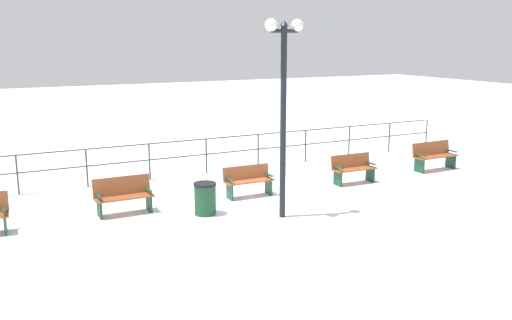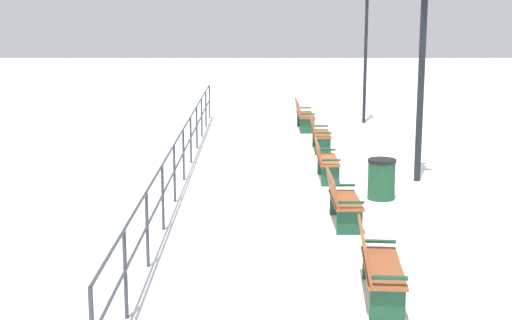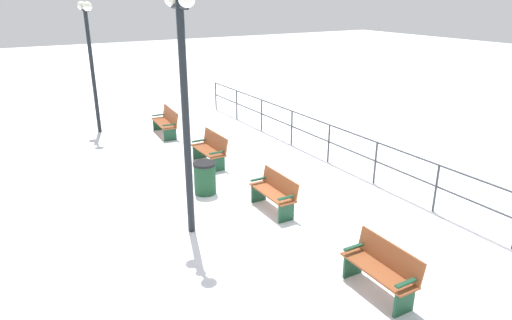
% 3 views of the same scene
% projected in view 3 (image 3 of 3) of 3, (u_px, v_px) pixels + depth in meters
% --- Properties ---
extents(ground_plane, '(80.00, 80.00, 0.00)m').
position_uv_depth(ground_plane, '(272.00, 211.00, 10.49)').
color(ground_plane, white).
rests_on(ground_plane, ground).
extents(bench_nearest, '(0.67, 1.70, 0.92)m').
position_uv_depth(bench_nearest, '(166.00, 122.00, 15.96)').
color(bench_nearest, brown).
rests_on(bench_nearest, ground).
extents(bench_second, '(0.55, 1.45, 0.92)m').
position_uv_depth(bench_second, '(211.00, 149.00, 13.19)').
color(bench_second, brown).
rests_on(bench_second, ground).
extents(bench_third, '(0.50, 1.40, 0.85)m').
position_uv_depth(bench_third, '(274.00, 192.00, 10.37)').
color(bench_third, brown).
rests_on(bench_third, ground).
extents(bench_fourth, '(0.52, 1.40, 0.87)m').
position_uv_depth(bench_fourth, '(381.00, 268.00, 7.49)').
color(bench_fourth, brown).
rests_on(bench_fourth, ground).
extents(lamppost_near, '(0.30, 1.20, 4.46)m').
position_uv_depth(lamppost_near, '(89.00, 42.00, 15.36)').
color(lamppost_near, black).
rests_on(lamppost_near, ground).
extents(lamppost_middle, '(0.30, 0.98, 4.77)m').
position_uv_depth(lamppost_middle, '(184.00, 80.00, 8.51)').
color(lamppost_middle, black).
rests_on(lamppost_middle, ground).
extents(waterfront_railing, '(0.05, 19.07, 1.15)m').
position_uv_depth(waterfront_railing, '(376.00, 156.00, 11.74)').
color(waterfront_railing, '#383D42').
rests_on(waterfront_railing, ground).
extents(trash_bin, '(0.56, 0.56, 0.81)m').
position_uv_depth(trash_bin, '(205.00, 178.00, 11.28)').
color(trash_bin, '#1E4C2D').
rests_on(trash_bin, ground).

